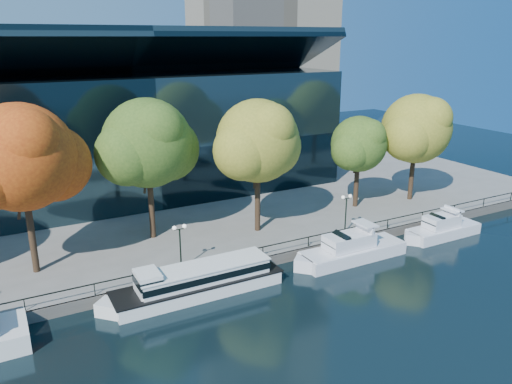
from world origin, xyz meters
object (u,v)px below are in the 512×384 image
tree_2 (149,145)px  tree_3 (259,143)px  cruiser_near (349,250)px  tree_1 (23,159)px  lamp_2 (346,205)px  cruiser_far (441,228)px  tree_4 (360,145)px  tree_5 (417,130)px  tour_boat (194,281)px  lamp_1 (180,237)px

tree_2 → tree_3: bearing=-18.1°
cruiser_near → tree_1: tree_1 is taller
tree_3 → lamp_2: bearing=-32.2°
cruiser_far → tree_1: size_ratio=0.66×
cruiser_far → tree_3: (-17.09, 8.68, 9.28)m
tree_2 → tree_4: bearing=-4.7°
tree_2 → tree_4: size_ratio=1.30×
cruiser_far → tree_2: bearing=156.2°
cruiser_near → tree_1: size_ratio=0.82×
cruiser_far → tree_5: size_ratio=0.74×
tree_1 → cruiser_far: bearing=-13.6°
tour_boat → tree_5: (32.01, 8.16, 8.37)m
tree_3 → cruiser_near: bearing=-59.9°
tree_1 → tree_4: size_ratio=1.35×
tour_boat → cruiser_near: 15.35m
tree_1 → tree_3: tree_1 is taller
tour_boat → cruiser_far: cruiser_far is taller
tree_2 → lamp_2: (17.63, -8.04, -6.45)m
tree_1 → tree_4: (35.18, 0.74, -2.49)m
tree_1 → tree_5: size_ratio=1.12×
tree_3 → tour_boat: bearing=-142.7°
tree_4 → tree_5: tree_5 is taller
cruiser_near → tree_5: size_ratio=0.92×
tour_boat → tree_4: (24.24, 9.22, 7.12)m
cruiser_near → tree_1: 29.50m
cruiser_near → lamp_1: bearing=165.8°
cruiser_near → tree_2: size_ratio=0.85×
cruiser_near → tree_4: bearing=48.1°
cruiser_near → tree_4: tree_4 is taller
tour_boat → tree_3: size_ratio=1.14×
cruiser_near → lamp_2: 5.45m
tree_3 → lamp_2: 10.86m
tree_1 → tree_4: 35.27m
lamp_2 → tour_boat: bearing=-169.9°
cruiser_near → tree_1: bearing=160.7°
tree_1 → tree_5: tree_1 is taller
tree_1 → lamp_2: tree_1 is taller
cruiser_near → tree_2: 21.41m
tree_4 → lamp_2: bearing=-136.7°
cruiser_far → tree_1: bearing=166.4°
tour_boat → tree_2: (0.21, 11.21, 9.18)m
cruiser_far → tree_4: (-3.19, 10.00, 7.38)m
tree_4 → lamp_2: tree_4 is taller
cruiser_far → tree_4: 12.84m
tour_boat → tree_4: 26.90m
lamp_1 → cruiser_near: bearing=-14.2°
tree_2 → lamp_2: tree_2 is taller
cruiser_near → tree_4: (8.91, 9.92, 7.30)m
tree_4 → lamp_1: tree_4 is taller
tree_1 → tree_3: size_ratio=1.06×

